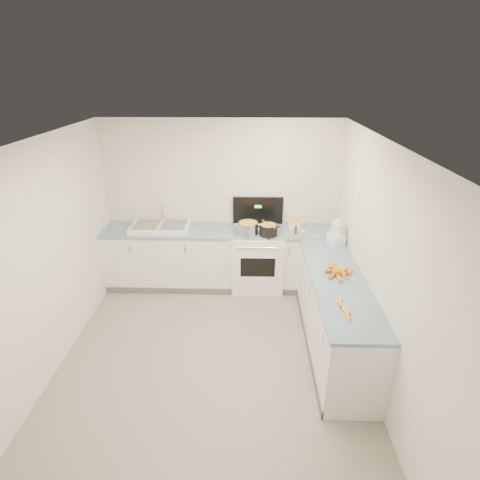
{
  "coord_description": "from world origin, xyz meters",
  "views": [
    {
      "loc": [
        0.42,
        -3.4,
        3.12
      ],
      "look_at": [
        0.3,
        1.1,
        1.05
      ],
      "focal_mm": 28.0,
      "sensor_mm": 36.0,
      "label": 1
    }
  ],
  "objects_px": {
    "stove": "(257,258)",
    "spice_jar": "(303,234)",
    "steel_pot": "(248,229)",
    "mixing_bowl": "(295,224)",
    "sink": "(160,227)",
    "black_pot": "(268,231)",
    "food_processor": "(337,234)",
    "extract_bottle": "(296,231)"
  },
  "relations": [
    {
      "from": "extract_bottle",
      "to": "spice_jar",
      "type": "height_order",
      "value": "extract_bottle"
    },
    {
      "from": "steel_pot",
      "to": "spice_jar",
      "type": "xyz_separation_m",
      "value": [
        0.78,
        -0.06,
        -0.04
      ]
    },
    {
      "from": "sink",
      "to": "extract_bottle",
      "type": "relative_size",
      "value": 8.09
    },
    {
      "from": "sink",
      "to": "mixing_bowl",
      "type": "bearing_deg",
      "value": 3.31
    },
    {
      "from": "sink",
      "to": "stove",
      "type": "bearing_deg",
      "value": -0.62
    },
    {
      "from": "steel_pot",
      "to": "black_pot",
      "type": "relative_size",
      "value": 1.12
    },
    {
      "from": "mixing_bowl",
      "to": "sink",
      "type": "bearing_deg",
      "value": -176.69
    },
    {
      "from": "black_pot",
      "to": "food_processor",
      "type": "distance_m",
      "value": 0.95
    },
    {
      "from": "stove",
      "to": "steel_pot",
      "type": "relative_size",
      "value": 4.77
    },
    {
      "from": "mixing_bowl",
      "to": "food_processor",
      "type": "xyz_separation_m",
      "value": [
        0.49,
        -0.57,
        0.1
      ]
    },
    {
      "from": "sink",
      "to": "mixing_bowl",
      "type": "height_order",
      "value": "sink"
    },
    {
      "from": "mixing_bowl",
      "to": "black_pot",
      "type": "bearing_deg",
      "value": -143.7
    },
    {
      "from": "mixing_bowl",
      "to": "food_processor",
      "type": "distance_m",
      "value": 0.76
    },
    {
      "from": "steel_pot",
      "to": "extract_bottle",
      "type": "distance_m",
      "value": 0.69
    },
    {
      "from": "stove",
      "to": "spice_jar",
      "type": "height_order",
      "value": "stove"
    },
    {
      "from": "stove",
      "to": "extract_bottle",
      "type": "distance_m",
      "value": 0.76
    },
    {
      "from": "steel_pot",
      "to": "mixing_bowl",
      "type": "distance_m",
      "value": 0.76
    },
    {
      "from": "extract_bottle",
      "to": "spice_jar",
      "type": "distance_m",
      "value": 0.14
    },
    {
      "from": "black_pot",
      "to": "spice_jar",
      "type": "distance_m",
      "value": 0.49
    },
    {
      "from": "stove",
      "to": "steel_pot",
      "type": "distance_m",
      "value": 0.59
    },
    {
      "from": "black_pot",
      "to": "mixing_bowl",
      "type": "distance_m",
      "value": 0.51
    },
    {
      "from": "extract_bottle",
      "to": "food_processor",
      "type": "xyz_separation_m",
      "value": [
        0.51,
        -0.32,
        0.1
      ]
    },
    {
      "from": "sink",
      "to": "spice_jar",
      "type": "distance_m",
      "value": 2.09
    },
    {
      "from": "steel_pot",
      "to": "spice_jar",
      "type": "distance_m",
      "value": 0.78
    },
    {
      "from": "mixing_bowl",
      "to": "food_processor",
      "type": "relative_size",
      "value": 0.64
    },
    {
      "from": "spice_jar",
      "to": "food_processor",
      "type": "xyz_separation_m",
      "value": [
        0.42,
        -0.22,
        0.11
      ]
    },
    {
      "from": "sink",
      "to": "steel_pot",
      "type": "bearing_deg",
      "value": -7.7
    },
    {
      "from": "mixing_bowl",
      "to": "extract_bottle",
      "type": "bearing_deg",
      "value": -93.58
    },
    {
      "from": "spice_jar",
      "to": "food_processor",
      "type": "height_order",
      "value": "food_processor"
    },
    {
      "from": "sink",
      "to": "mixing_bowl",
      "type": "relative_size",
      "value": 3.81
    },
    {
      "from": "black_pot",
      "to": "food_processor",
      "type": "bearing_deg",
      "value": -16.65
    },
    {
      "from": "black_pot",
      "to": "spice_jar",
      "type": "height_order",
      "value": "black_pot"
    },
    {
      "from": "steel_pot",
      "to": "extract_bottle",
      "type": "bearing_deg",
      "value": 3.67
    },
    {
      "from": "mixing_bowl",
      "to": "spice_jar",
      "type": "distance_m",
      "value": 0.36
    },
    {
      "from": "steel_pot",
      "to": "food_processor",
      "type": "distance_m",
      "value": 1.23
    },
    {
      "from": "extract_bottle",
      "to": "food_processor",
      "type": "relative_size",
      "value": 0.3
    },
    {
      "from": "steel_pot",
      "to": "mixing_bowl",
      "type": "relative_size",
      "value": 1.26
    },
    {
      "from": "spice_jar",
      "to": "stove",
      "type": "bearing_deg",
      "value": 160.74
    },
    {
      "from": "stove",
      "to": "black_pot",
      "type": "height_order",
      "value": "stove"
    },
    {
      "from": "extract_bottle",
      "to": "spice_jar",
      "type": "xyz_separation_m",
      "value": [
        0.09,
        -0.1,
        -0.01
      ]
    },
    {
      "from": "steel_pot",
      "to": "mixing_bowl",
      "type": "height_order",
      "value": "steel_pot"
    },
    {
      "from": "steel_pot",
      "to": "food_processor",
      "type": "xyz_separation_m",
      "value": [
        1.2,
        -0.28,
        0.07
      ]
    }
  ]
}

